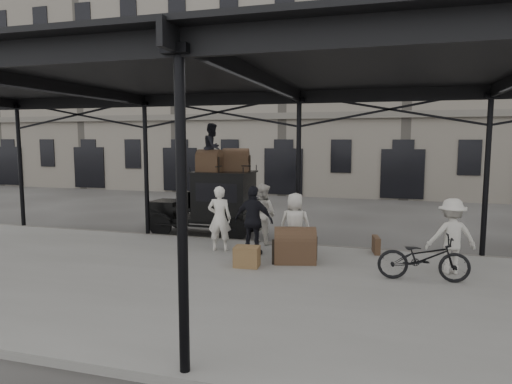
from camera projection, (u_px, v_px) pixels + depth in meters
ground at (282, 266)px, 11.68m from camera, size 120.00×120.00×0.00m
platform at (261, 288)px, 9.77m from camera, size 28.00×8.00×0.15m
canopy at (265, 74)px, 9.50m from camera, size 22.50×9.00×4.74m
building_frontage at (349, 77)px, 28.01m from camera, size 64.00×8.00×14.00m
taxi at (215, 200)px, 15.25m from camera, size 3.65×1.55×2.18m
porter_left at (220, 218)px, 12.64m from camera, size 0.71×0.52×1.81m
porter_midleft at (263, 213)px, 13.56m from camera, size 1.08×1.00×1.78m
porter_centre at (295, 225)px, 11.96m from camera, size 0.86×0.59×1.70m
porter_official at (254, 221)px, 12.14m from camera, size 1.14×0.58×1.86m
porter_right at (451, 236)px, 10.48m from camera, size 1.25×0.90×1.75m
bicycle at (423, 258)px, 9.98m from camera, size 1.99×0.83×1.02m
porter_roof at (213, 147)px, 14.96m from camera, size 0.64×0.80×1.57m
steamer_trunk_roof_near at (210, 162)px, 14.88m from camera, size 0.88×0.62×0.60m
steamer_trunk_roof_far at (236, 162)px, 15.10m from camera, size 0.94×0.68×0.63m
steamer_trunk_platform at (295, 248)px, 11.45m from camera, size 1.16×0.86×0.76m
wicker_hamper at (247, 257)px, 11.09m from camera, size 0.63×0.49×0.50m
suitcase_upright at (376, 245)px, 12.42m from camera, size 0.26×0.62×0.45m
suitcase_flat at (291, 253)px, 11.66m from camera, size 0.60×0.15×0.40m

